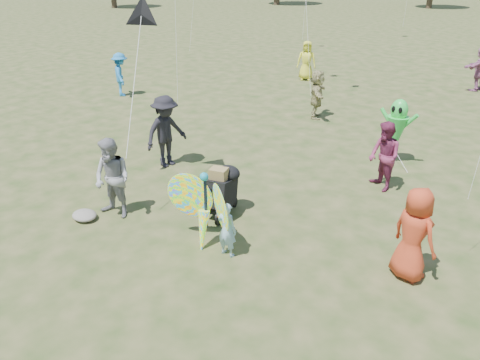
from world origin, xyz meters
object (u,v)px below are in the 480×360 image
(butterfly_kite, at_px, (204,211))
(alien_kite, at_px, (397,128))
(adult_man, at_px, (113,179))
(crowd_d, at_px, (317,94))
(crowd_e, at_px, (384,157))
(jogging_stroller, at_px, (222,188))
(crowd_b, at_px, (166,132))
(crowd_i, at_px, (121,75))
(crowd_g, at_px, (306,61))
(child_girl, at_px, (227,230))
(crowd_a, at_px, (414,234))

(butterfly_kite, relative_size, alien_kite, 1.00)
(adult_man, relative_size, crowd_d, 1.05)
(adult_man, height_order, crowd_e, adult_man)
(crowd_d, relative_size, jogging_stroller, 1.45)
(crowd_b, relative_size, crowd_i, 1.12)
(jogging_stroller, bearing_deg, adult_man, -157.46)
(crowd_e, distance_m, alien_kite, 1.76)
(crowd_g, height_order, jogging_stroller, crowd_g)
(child_girl, relative_size, crowd_a, 0.64)
(jogging_stroller, bearing_deg, crowd_e, 39.44)
(crowd_d, bearing_deg, butterfly_kite, 168.61)
(crowd_d, height_order, jogging_stroller, crowd_d)
(child_girl, bearing_deg, crowd_a, -155.82)
(child_girl, xyz_separation_m, crowd_e, (1.01, 4.40, 0.28))
(crowd_a, height_order, butterfly_kite, crowd_a)
(child_girl, relative_size, adult_man, 0.62)
(butterfly_kite, bearing_deg, crowd_g, 114.32)
(crowd_e, relative_size, alien_kite, 0.94)
(crowd_e, height_order, crowd_i, crowd_i)
(crowd_a, bearing_deg, crowd_b, 13.59)
(crowd_i, xyz_separation_m, alien_kite, (11.14, 0.25, 0.13))
(crowd_i, bearing_deg, child_girl, -173.31)
(crowd_i, height_order, alien_kite, alien_kite)
(crowd_b, bearing_deg, adult_man, -150.69)
(crowd_e, bearing_deg, jogging_stroller, -86.91)
(crowd_b, xyz_separation_m, crowd_i, (-6.63, 3.69, -0.10))
(crowd_g, bearing_deg, crowd_b, -106.51)
(crowd_i, distance_m, jogging_stroller, 10.60)
(crowd_a, xyz_separation_m, crowd_g, (-9.15, 11.36, 0.03))
(crowd_e, xyz_separation_m, alien_kite, (-0.42, 1.70, 0.15))
(butterfly_kite, xyz_separation_m, alien_kite, (1.13, 6.11, 0.23))
(crowd_a, relative_size, butterfly_kite, 0.96)
(crowd_a, distance_m, crowd_i, 14.05)
(child_girl, height_order, adult_man, adult_man)
(crowd_a, xyz_separation_m, jogging_stroller, (-3.88, -0.37, -0.22))
(crowd_e, xyz_separation_m, crowd_i, (-11.56, 1.45, 0.02))
(child_girl, height_order, alien_kite, alien_kite)
(child_girl, relative_size, crowd_d, 0.65)
(jogging_stroller, bearing_deg, crowd_d, 87.30)
(child_girl, height_order, crowd_d, crowd_d)
(crowd_g, distance_m, alien_kite, 9.66)
(crowd_d, distance_m, crowd_g, 5.65)
(child_girl, height_order, crowd_a, crowd_a)
(butterfly_kite, bearing_deg, crowd_i, 149.65)
(child_girl, xyz_separation_m, crowd_d, (-3.06, 8.23, 0.28))
(crowd_b, xyz_separation_m, butterfly_kite, (3.38, -2.17, -0.20))
(adult_man, xyz_separation_m, crowd_g, (-3.57, 13.20, 0.00))
(adult_man, xyz_separation_m, butterfly_kite, (2.24, 0.36, -0.12))
(child_girl, distance_m, butterfly_kite, 0.58)
(crowd_i, xyz_separation_m, jogging_stroller, (9.47, -4.75, -0.23))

